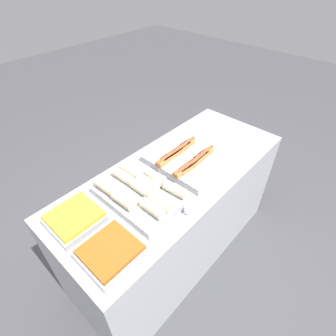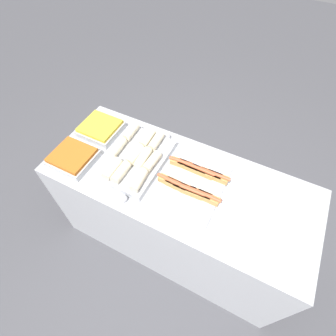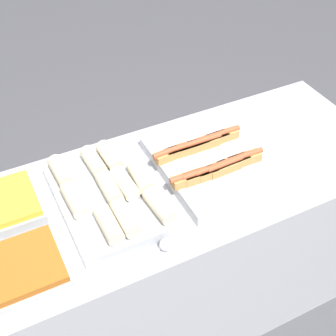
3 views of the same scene
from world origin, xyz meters
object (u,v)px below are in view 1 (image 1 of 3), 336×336
at_px(tray_wraps, 141,192).
at_px(serving_spoon_near, 185,213).
at_px(tray_side_back, 75,219).
at_px(tray_side_front, 111,253).
at_px(serving_spoon_far, 119,169).
at_px(tray_hotdogs, 185,160).

xyz_separation_m(tray_wraps, serving_spoon_near, (0.07, -0.29, -0.02)).
bearing_deg(tray_side_back, tray_side_front, -90.00).
height_order(tray_wraps, tray_side_front, tray_wraps).
distance_m(tray_side_back, serving_spoon_near, 0.60).
relative_size(serving_spoon_near, serving_spoon_far, 1.02).
xyz_separation_m(tray_hotdogs, serving_spoon_near, (-0.35, -0.29, -0.02)).
distance_m(tray_hotdogs, serving_spoon_far, 0.45).
bearing_deg(serving_spoon_far, tray_hotdogs, -39.41).
xyz_separation_m(tray_hotdogs, tray_side_front, (-0.79, -0.18, -0.00)).
height_order(tray_side_back, serving_spoon_near, tray_side_back).
relative_size(tray_hotdogs, serving_spoon_near, 1.98).
relative_size(tray_side_front, serving_spoon_far, 1.09).
distance_m(tray_hotdogs, tray_wraps, 0.41).
bearing_deg(tray_side_front, serving_spoon_near, -13.33).
bearing_deg(tray_side_back, tray_wraps, -18.52).
xyz_separation_m(tray_wraps, serving_spoon_far, (0.07, 0.28, -0.02)).
distance_m(tray_wraps, tray_side_back, 0.39).
bearing_deg(serving_spoon_far, tray_side_back, -159.92).
xyz_separation_m(tray_side_front, tray_side_back, (0.00, 0.31, 0.00)).
bearing_deg(serving_spoon_near, tray_side_front, 166.67).
xyz_separation_m(tray_hotdogs, tray_side_back, (-0.79, 0.12, -0.00)).
relative_size(tray_hotdogs, tray_wraps, 0.99).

